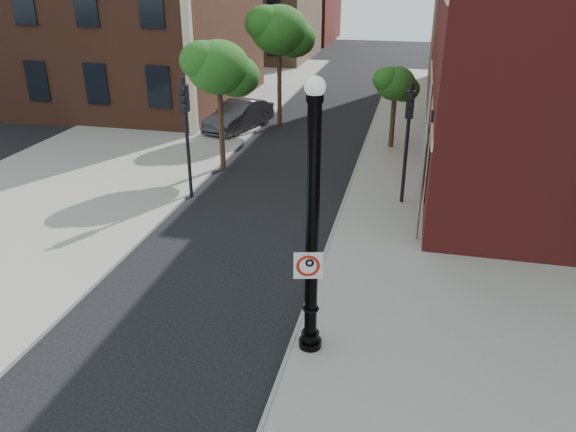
% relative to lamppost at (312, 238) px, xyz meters
% --- Properties ---
extents(ground, '(120.00, 120.00, 0.00)m').
position_rel_lamppost_xyz_m(ground, '(-2.49, -0.52, -2.97)').
color(ground, black).
rests_on(ground, ground).
extents(sidewalk_right, '(8.00, 60.00, 0.12)m').
position_rel_lamppost_xyz_m(sidewalk_right, '(3.51, 9.48, -2.91)').
color(sidewalk_right, gray).
rests_on(sidewalk_right, ground).
extents(sidewalk_left, '(10.00, 50.00, 0.12)m').
position_rel_lamppost_xyz_m(sidewalk_left, '(-11.49, 17.48, -2.91)').
color(sidewalk_left, gray).
rests_on(sidewalk_left, ground).
extents(curb_edge, '(0.10, 60.00, 0.14)m').
position_rel_lamppost_xyz_m(curb_edge, '(-0.44, 9.48, -2.90)').
color(curb_edge, gray).
rests_on(curb_edge, ground).
extents(lamppost, '(0.54, 0.54, 6.43)m').
position_rel_lamppost_xyz_m(lamppost, '(0.00, 0.00, 0.00)').
color(lamppost, black).
rests_on(lamppost, ground).
extents(no_parking_sign, '(0.63, 0.19, 0.65)m').
position_rel_lamppost_xyz_m(no_parking_sign, '(-0.04, -0.16, -0.59)').
color(no_parking_sign, white).
rests_on(no_parking_sign, ground).
extents(parked_car, '(2.92, 5.10, 1.59)m').
position_rel_lamppost_xyz_m(parked_car, '(-7.51, 18.11, -2.18)').
color(parked_car, '#2D2E32').
rests_on(parked_car, ground).
extents(traffic_signal_left, '(0.32, 0.39, 4.67)m').
position_rel_lamppost_xyz_m(traffic_signal_left, '(-6.37, 8.33, 0.18)').
color(traffic_signal_left, black).
rests_on(traffic_signal_left, ground).
extents(traffic_signal_right, '(0.29, 0.38, 4.61)m').
position_rel_lamppost_xyz_m(traffic_signal_right, '(1.69, 9.42, 0.13)').
color(traffic_signal_right, black).
rests_on(traffic_signal_right, ground).
extents(utility_pole, '(0.10, 0.10, 5.19)m').
position_rel_lamppost_xyz_m(utility_pole, '(2.31, 6.38, -0.38)').
color(utility_pole, '#999999').
rests_on(utility_pole, ground).
extents(street_tree_a, '(3.10, 2.80, 5.58)m').
position_rel_lamppost_xyz_m(street_tree_a, '(-6.18, 11.74, 1.43)').
color(street_tree_a, '#372116').
rests_on(street_tree_a, ground).
extents(street_tree_b, '(3.59, 3.24, 6.46)m').
position_rel_lamppost_xyz_m(street_tree_b, '(-5.52, 19.55, 2.14)').
color(street_tree_b, '#372116').
rests_on(street_tree_b, ground).
extents(street_tree_c, '(2.23, 2.02, 4.02)m').
position_rel_lamppost_xyz_m(street_tree_c, '(0.87, 16.50, 0.19)').
color(street_tree_c, '#372116').
rests_on(street_tree_c, ground).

